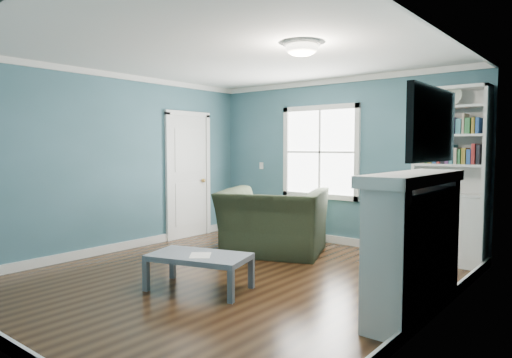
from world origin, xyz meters
The scene contains 13 objects.
floor centered at (0.00, 0.00, 0.00)m, with size 5.00×5.00×0.00m, color black.
room_walls centered at (0.00, 0.00, 1.58)m, with size 5.00×5.00×5.00m.
trim centered at (0.00, 0.00, 1.24)m, with size 4.50×5.00×2.60m.
window centered at (-0.30, 2.49, 1.45)m, with size 1.40×0.06×1.50m.
bookshelf centered at (1.77, 2.30, 0.92)m, with size 0.90×0.35×2.31m.
fireplace centered at (2.08, 0.20, 0.64)m, with size 0.44×1.58×1.30m.
tv centered at (2.20, 0.20, 1.72)m, with size 0.06×1.10×0.65m, color black.
door centered at (-2.22, 1.40, 1.07)m, with size 0.12×0.98×2.17m.
ceiling_fixture centered at (0.90, 0.10, 2.55)m, with size 0.38×0.38×0.15m.
light_switch centered at (-1.50, 2.48, 1.20)m, with size 0.08×0.01×0.12m, color white.
recliner centered at (-0.36, 1.31, 0.62)m, with size 1.42×0.92×1.24m, color black.
coffee_table centered at (0.01, -0.52, 0.33)m, with size 1.18×0.85×0.38m.
paper_sheet centered at (0.07, -0.56, 0.39)m, with size 0.21×0.27×0.00m, color white.
Camera 1 is at (3.51, -3.89, 1.53)m, focal length 32.00 mm.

